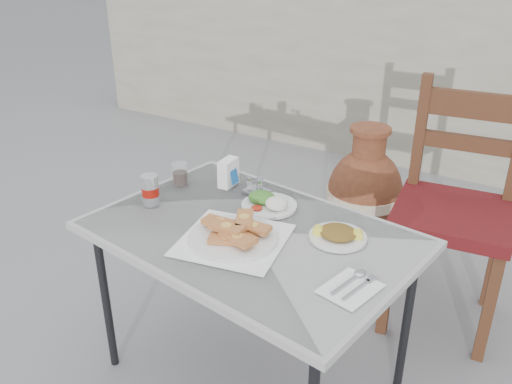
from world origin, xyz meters
The scene contains 13 objects.
ground centered at (0.00, 0.00, 0.00)m, with size 80.00×80.00×0.00m, color slate.
cafe_table centered at (0.09, -0.02, 0.62)m, with size 1.19×0.89×0.67m.
pide_plate centered at (0.08, -0.10, 0.70)m, with size 0.40×0.40×0.07m.
salad_rice_plate centered at (0.05, 0.17, 0.69)m, with size 0.21×0.21×0.05m.
salad_chopped_plate centered at (0.37, 0.09, 0.69)m, with size 0.20×0.20×0.04m.
soda_can centered at (-0.33, -0.05, 0.73)m, with size 0.07×0.07×0.12m.
cola_glass centered at (-0.35, 0.15, 0.71)m, with size 0.06×0.06×0.09m.
napkin_holder centered at (-0.18, 0.25, 0.73)m, with size 0.06×0.10×0.11m.
condiment_caddy centered at (-0.04, 0.24, 0.69)m, with size 0.10×0.09×0.07m.
cutlery_napkin centered at (0.52, -0.14, 0.67)m, with size 0.17×0.20×0.01m.
chair centered at (0.61, 0.79, 0.55)m, with size 0.52×0.52×1.06m.
terracotta_urn centered at (0.09, 1.13, 0.33)m, with size 0.41×0.41×0.71m.
back_wall centered at (0.00, 2.50, 0.60)m, with size 6.00×0.25×1.20m, color #A09B85.
Camera 1 is at (0.96, -1.39, 1.60)m, focal length 38.00 mm.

